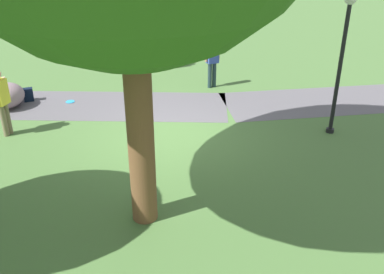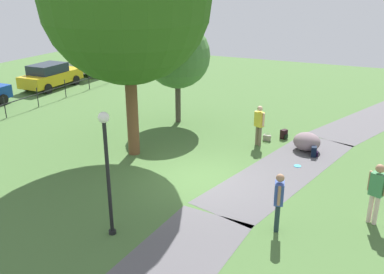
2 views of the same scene
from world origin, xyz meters
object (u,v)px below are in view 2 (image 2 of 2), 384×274
at_px(handbag_on_grass, 267,137).
at_px(frisbee_on_grass, 297,166).
at_px(lawn_boulder, 307,142).
at_px(backpack_by_boulder, 284,134).
at_px(young_tree_near_path, 177,56).
at_px(passerby_on_path, 279,198).
at_px(delivery_van, 103,54).
at_px(parked_hatchback_blue, 51,75).
at_px(man_near_boulder, 377,189).
at_px(woman_with_handbag, 259,123).
at_px(spare_backpack_on_lawn, 314,152).
at_px(lamp_post, 107,161).

xyz_separation_m(handbag_on_grass, frisbee_on_grass, (-2.13, -1.74, -0.13)).
relative_size(lawn_boulder, backpack_by_boulder, 3.62).
bearing_deg(young_tree_near_path, passerby_on_path, -137.64).
xyz_separation_m(lawn_boulder, backpack_by_boulder, (0.92, 1.12, -0.17)).
bearing_deg(delivery_van, parked_hatchback_blue, -178.76).
bearing_deg(man_near_boulder, passerby_on_path, 122.25).
bearing_deg(backpack_by_boulder, young_tree_near_path, 88.14).
distance_m(woman_with_handbag, spare_backpack_on_lawn, 2.46).
bearing_deg(passerby_on_path, frisbee_on_grass, 4.26).
distance_m(handbag_on_grass, parked_hatchback_blue, 15.50).
height_order(lawn_boulder, delivery_van, delivery_van).
xyz_separation_m(passerby_on_path, parked_hatchback_blue, (10.11, 17.15, -0.17)).
height_order(backpack_by_boulder, frisbee_on_grass, backpack_by_boulder).
bearing_deg(handbag_on_grass, parked_hatchback_blue, 76.90).
bearing_deg(parked_hatchback_blue, lawn_boulder, -103.00).
bearing_deg(young_tree_near_path, man_near_boulder, -122.96).
bearing_deg(woman_with_handbag, lamp_post, 168.04).
xyz_separation_m(lamp_post, delivery_van, (17.98, 13.32, -0.86)).
bearing_deg(woman_with_handbag, frisbee_on_grass, -126.91).
height_order(woman_with_handbag, frisbee_on_grass, woman_with_handbag).
bearing_deg(passerby_on_path, lawn_boulder, 3.21).
height_order(passerby_on_path, backpack_by_boulder, passerby_on_path).
relative_size(lawn_boulder, woman_with_handbag, 0.86).
relative_size(lamp_post, lawn_boulder, 2.36).
bearing_deg(parked_hatchback_blue, backpack_by_boulder, -100.70).
bearing_deg(young_tree_near_path, backpack_by_boulder, -91.86).
relative_size(young_tree_near_path, backpack_by_boulder, 11.82).
relative_size(woman_with_handbag, spare_backpack_on_lawn, 4.22).
bearing_deg(woman_with_handbag, young_tree_near_path, 72.49).
xyz_separation_m(spare_backpack_on_lawn, delivery_van, (10.26, 17.33, 1.07)).
bearing_deg(delivery_van, spare_backpack_on_lawn, -120.64).
xyz_separation_m(handbag_on_grass, delivery_van, (9.33, 15.21, 1.12)).
distance_m(lamp_post, spare_backpack_on_lawn, 8.91).
bearing_deg(parked_hatchback_blue, handbag_on_grass, -103.10).
bearing_deg(spare_backpack_on_lawn, lamp_post, 152.58).
bearing_deg(young_tree_near_path, frisbee_on_grass, -114.16).
bearing_deg(frisbee_on_grass, lamp_post, 150.92).
height_order(spare_backpack_on_lawn, delivery_van, delivery_van).
bearing_deg(backpack_by_boulder, frisbee_on_grass, -156.91).
height_order(young_tree_near_path, passerby_on_path, young_tree_near_path).
height_order(woman_with_handbag, spare_backpack_on_lawn, woman_with_handbag).
height_order(lamp_post, man_near_boulder, lamp_post).
distance_m(lawn_boulder, man_near_boulder, 5.51).
xyz_separation_m(man_near_boulder, delivery_van, (14.46, 19.62, 0.22)).
bearing_deg(frisbee_on_grass, parked_hatchback_blue, 71.47).
distance_m(backpack_by_boulder, delivery_van, 18.12).
distance_m(young_tree_near_path, backpack_by_boulder, 6.01).
bearing_deg(lawn_boulder, young_tree_near_path, 80.26).
distance_m(lamp_post, parked_hatchback_blue, 17.99).
height_order(passerby_on_path, frisbee_on_grass, passerby_on_path).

